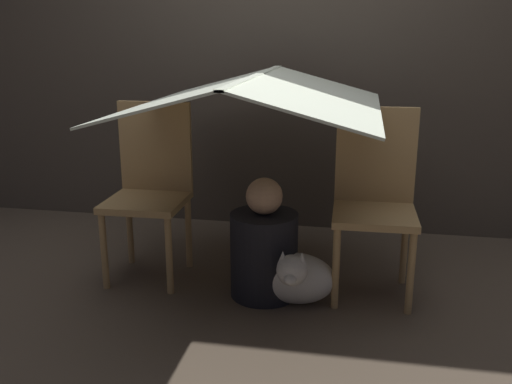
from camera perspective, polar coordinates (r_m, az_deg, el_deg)
ground_plane at (r=3.02m, az=-0.51°, el=-10.44°), size 8.80×8.80×0.00m
wall_back at (r=3.88m, az=2.94°, el=14.56°), size 7.00×0.05×2.50m
chair_left at (r=3.20m, az=-10.51°, el=0.81°), size 0.42×0.42×0.96m
chair_right at (r=3.00m, az=11.77°, el=-0.31°), size 0.42×0.42×0.96m
sheet_canopy at (r=2.86m, az=-0.00°, el=9.97°), size 1.22×1.49×0.17m
person_front at (r=2.95m, az=0.81°, el=-5.68°), size 0.35×0.35×0.63m
dog at (r=2.90m, az=3.92°, el=-8.48°), size 0.40×0.38×0.33m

